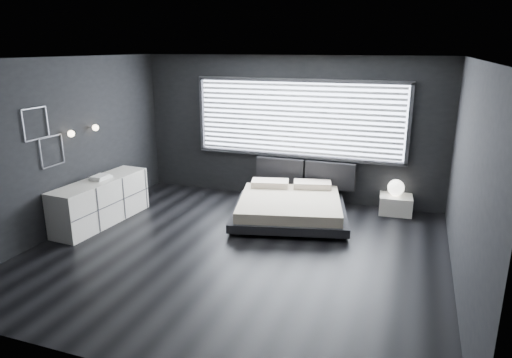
% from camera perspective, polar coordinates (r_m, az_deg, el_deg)
% --- Properties ---
extents(room, '(6.04, 6.00, 2.80)m').
position_cam_1_polar(room, '(6.44, -2.54, 2.28)').
color(room, black).
rests_on(room, ground).
extents(window, '(4.14, 0.09, 1.52)m').
position_cam_1_polar(window, '(8.85, 5.27, 7.46)').
color(window, white).
rests_on(window, ground).
extents(headboard, '(1.96, 0.16, 0.52)m').
position_cam_1_polar(headboard, '(8.98, 6.12, 0.77)').
color(headboard, black).
rests_on(headboard, ground).
extents(sconce_near, '(0.18, 0.11, 0.11)m').
position_cam_1_polar(sconce_near, '(7.96, -22.12, 5.27)').
color(sconce_near, silver).
rests_on(sconce_near, ground).
extents(sconce_far, '(0.18, 0.11, 0.11)m').
position_cam_1_polar(sconce_far, '(8.41, -19.45, 6.07)').
color(sconce_far, silver).
rests_on(sconce_far, ground).
extents(wall_art_upper, '(0.01, 0.48, 0.48)m').
position_cam_1_polar(wall_art_upper, '(7.55, -25.84, 6.24)').
color(wall_art_upper, '#47474C').
rests_on(wall_art_upper, ground).
extents(wall_art_lower, '(0.01, 0.48, 0.48)m').
position_cam_1_polar(wall_art_lower, '(7.81, -24.14, 3.20)').
color(wall_art_lower, '#47474C').
rests_on(wall_art_lower, ground).
extents(bed, '(2.33, 2.27, 0.51)m').
position_cam_1_polar(bed, '(8.10, 4.22, -3.39)').
color(bed, black).
rests_on(bed, ground).
extents(nightstand, '(0.61, 0.52, 0.34)m').
position_cam_1_polar(nightstand, '(8.74, 17.04, -3.06)').
color(nightstand, white).
rests_on(nightstand, ground).
extents(orb_lamp, '(0.30, 0.30, 0.30)m').
position_cam_1_polar(orb_lamp, '(8.66, 17.09, -1.04)').
color(orb_lamp, white).
rests_on(orb_lamp, nightstand).
extents(dresser, '(0.67, 1.96, 0.77)m').
position_cam_1_polar(dresser, '(8.30, -18.78, -2.65)').
color(dresser, white).
rests_on(dresser, ground).
extents(book_stack, '(0.28, 0.35, 0.07)m').
position_cam_1_polar(book_stack, '(8.23, -18.90, 0.21)').
color(book_stack, silver).
rests_on(book_stack, dresser).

